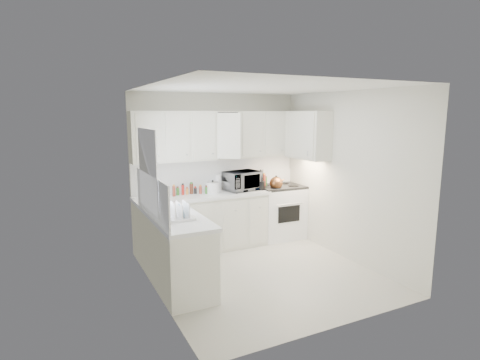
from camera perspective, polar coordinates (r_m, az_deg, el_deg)
floor at (r=5.73m, az=3.19°, el=-13.51°), size 3.20×3.20×0.00m
ceiling at (r=5.27m, az=3.46°, el=13.41°), size 3.20×3.20×0.00m
wall_back at (r=6.77m, az=-3.38°, el=1.58°), size 3.00×0.00×3.00m
wall_front at (r=4.07m, az=14.53°, el=-4.25°), size 3.00×0.00×3.00m
wall_left at (r=4.80m, az=-12.45°, el=-2.04°), size 0.00×3.20×3.20m
wall_right at (r=6.22m, az=15.43°, el=0.51°), size 0.00×3.20×3.20m
window_blinds at (r=5.10m, az=-13.29°, el=1.47°), size 0.06×0.96×1.06m
lower_cabinets_back at (r=6.54m, az=-5.44°, el=-6.38°), size 2.22×0.60×0.90m
lower_cabinets_left at (r=5.30m, az=-9.44°, el=-10.39°), size 0.60×1.60×0.90m
countertop_back at (r=6.41m, az=-5.47°, el=-2.32°), size 2.24×0.64×0.05m
countertop_left at (r=5.16m, az=-9.48°, el=-5.41°), size 0.64×1.62×0.05m
backsplash_back at (r=6.77m, az=-3.34°, el=0.94°), size 2.98×0.02×0.55m
backsplash_left at (r=5.01m, az=-12.86°, el=-2.44°), size 0.02×1.60×0.55m
upper_cabinets_back at (r=6.59m, az=-2.83°, el=3.12°), size 3.00×0.33×0.80m
upper_cabinets_right at (r=6.72m, az=9.81°, el=3.11°), size 0.33×0.90×0.80m
sink at (r=5.45m, az=-10.60°, el=-3.05°), size 0.42×0.38×0.30m
stove at (r=7.14m, az=5.83°, el=-3.57°), size 0.83×0.69×1.24m
tea_kettle at (r=6.82m, az=5.33°, el=-0.32°), size 0.34×0.31×0.26m
frying_pan at (r=7.30m, az=6.41°, el=-0.53°), size 0.31×0.47×0.04m
microwave at (r=6.67m, az=0.33°, el=0.19°), size 0.65×0.44×0.40m
rice_cooker at (r=6.47m, az=-4.03°, el=-0.98°), size 0.23×0.23×0.22m
paper_towel at (r=6.72m, az=-3.14°, el=-0.34°), size 0.12×0.12×0.27m
utensil_crock at (r=6.71m, az=3.19°, el=0.09°), size 0.14×0.14×0.37m
dish_rack at (r=4.92m, az=-9.53°, el=-4.40°), size 0.45×0.35×0.24m
spice_left_0 at (r=6.37m, az=-9.77°, el=-1.67°), size 0.06×0.06×0.13m
spice_left_1 at (r=6.31m, az=-8.89°, el=-1.76°), size 0.06×0.06×0.13m
spice_left_2 at (r=6.41m, az=-8.49°, el=-1.56°), size 0.06×0.06×0.13m
spice_left_3 at (r=6.35m, az=-7.60°, el=-1.65°), size 0.06×0.06×0.13m
spice_left_4 at (r=6.46m, az=-7.22°, el=-1.45°), size 0.06×0.06×0.13m
spice_left_5 at (r=6.40m, az=-6.33°, el=-1.53°), size 0.06×0.06×0.13m
spice_left_6 at (r=6.51m, az=-5.98°, el=-1.34°), size 0.06×0.06×0.13m
spice_left_7 at (r=6.45m, az=-5.07°, el=-1.42°), size 0.06×0.06×0.13m
sauce_right_0 at (r=6.93m, az=1.52°, el=-0.35°), size 0.06×0.06×0.19m
sauce_right_1 at (r=6.91m, az=2.15°, el=-0.39°), size 0.06×0.06×0.19m
sauce_right_2 at (r=6.98m, az=2.32°, el=-0.28°), size 0.06×0.06×0.19m
sauce_right_3 at (r=6.96m, az=2.95°, el=-0.32°), size 0.06×0.06×0.19m
sauce_right_4 at (r=7.04m, az=3.10°, el=-0.21°), size 0.06×0.06×0.19m
sauce_right_5 at (r=7.01m, az=3.73°, el=-0.25°), size 0.06×0.06×0.19m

